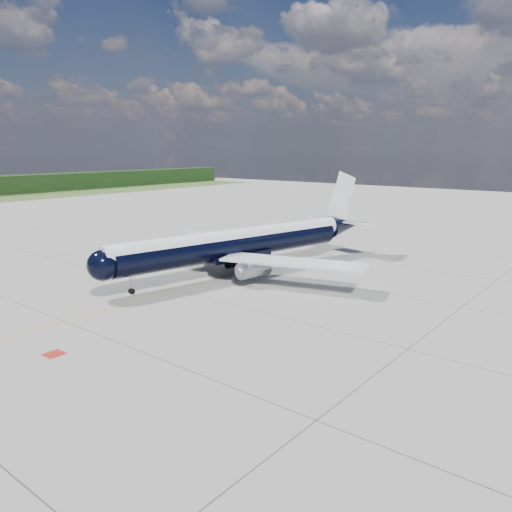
# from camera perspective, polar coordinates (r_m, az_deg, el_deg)

# --- Properties ---
(ground) EXTENTS (320.00, 320.00, 0.00)m
(ground) POSITION_cam_1_polar(r_m,az_deg,el_deg) (77.30, 1.84, -0.67)
(ground) COLOR #9A988F
(ground) RESTS_ON ground
(taxiway_centerline) EXTENTS (0.16, 160.00, 0.01)m
(taxiway_centerline) POSITION_cam_1_polar(r_m,az_deg,el_deg) (73.48, -0.51, -1.35)
(taxiway_centerline) COLOR orange
(taxiway_centerline) RESTS_ON ground
(red_marking) EXTENTS (1.60, 1.60, 0.01)m
(red_marking) POSITION_cam_1_polar(r_m,az_deg,el_deg) (46.78, -22.09, -10.34)
(red_marking) COLOR maroon
(red_marking) RESTS_ON ground
(main_airliner) EXTENTS (37.97, 46.81, 13.62)m
(main_airliner) POSITION_cam_1_polar(r_m,az_deg,el_deg) (70.16, -1.48, 1.53)
(main_airliner) COLOR black
(main_airliner) RESTS_ON ground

